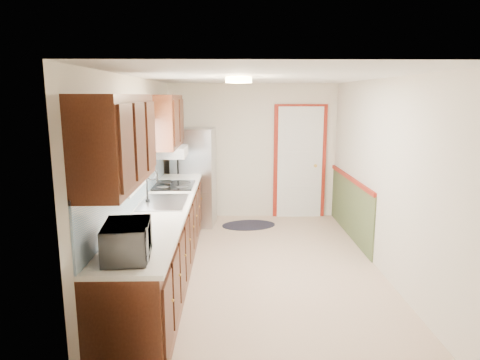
{
  "coord_description": "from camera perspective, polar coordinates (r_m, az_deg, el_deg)",
  "views": [
    {
      "loc": [
        -0.39,
        -5.13,
        2.19
      ],
      "look_at": [
        -0.28,
        0.11,
        1.15
      ],
      "focal_mm": 32.0,
      "sensor_mm": 36.0,
      "label": 1
    }
  ],
  "objects": [
    {
      "name": "room_shell",
      "position": [
        5.24,
        3.06,
        0.32
      ],
      "size": [
        3.2,
        5.2,
        2.52
      ],
      "color": "tan",
      "rests_on": "ground"
    },
    {
      "name": "kitchen_run",
      "position": [
        5.11,
        -10.74,
        -4.67
      ],
      "size": [
        0.63,
        4.0,
        2.2
      ],
      "color": "#37180C",
      "rests_on": "ground"
    },
    {
      "name": "back_wall_trim",
      "position": [
        7.59,
        9.3,
        1.19
      ],
      "size": [
        1.12,
        2.3,
        2.08
      ],
      "color": "maroon",
      "rests_on": "ground"
    },
    {
      "name": "ceiling_fixture",
      "position": [
        4.94,
        -0.18,
        13.19
      ],
      "size": [
        0.3,
        0.3,
        0.06
      ],
      "primitive_type": "cylinder",
      "color": "#FFD88C",
      "rests_on": "room_shell"
    },
    {
      "name": "microwave",
      "position": [
        3.46,
        -14.83,
        -7.33
      ],
      "size": [
        0.34,
        0.54,
        0.34
      ],
      "primitive_type": "imported",
      "rotation": [
        0.0,
        0.0,
        1.69
      ],
      "color": "white",
      "rests_on": "kitchen_run"
    },
    {
      "name": "refrigerator",
      "position": [
        7.34,
        -6.13,
        0.45
      ],
      "size": [
        0.74,
        0.73,
        1.66
      ],
      "rotation": [
        0.0,
        0.0,
        -0.09
      ],
      "color": "#B7B7BC",
      "rests_on": "ground"
    },
    {
      "name": "rug",
      "position": [
        7.37,
        1.16,
        -6.02
      ],
      "size": [
        0.99,
        0.72,
        0.01
      ],
      "primitive_type": "ellipsoid",
      "rotation": [
        0.0,
        0.0,
        0.15
      ],
      "color": "black",
      "rests_on": "ground"
    },
    {
      "name": "cooktop",
      "position": [
        6.07,
        -8.78,
        -0.7
      ],
      "size": [
        0.55,
        0.65,
        0.02
      ],
      "primitive_type": "cube",
      "color": "black",
      "rests_on": "kitchen_run"
    }
  ]
}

